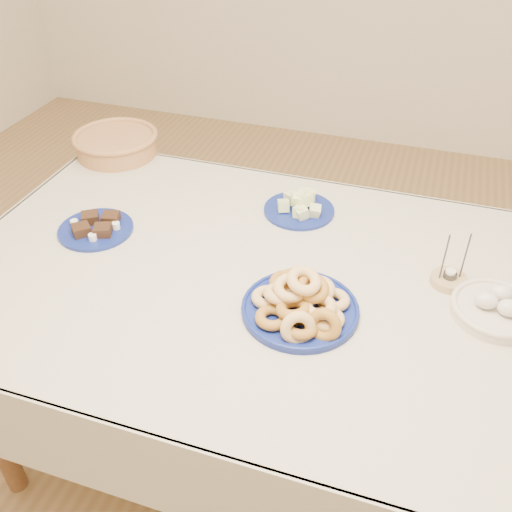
{
  "coord_description": "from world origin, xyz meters",
  "views": [
    {
      "loc": [
        0.36,
        -1.14,
        1.72
      ],
      "look_at": [
        0.0,
        -0.05,
        0.85
      ],
      "focal_mm": 40.0,
      "sensor_mm": 36.0,
      "label": 1
    }
  ],
  "objects_px": {
    "wicker_basket": "(116,143)",
    "candle_holder": "(449,279)",
    "egg_bowl": "(496,308)",
    "brownie_plate": "(96,228)",
    "donut_platter": "(301,304)",
    "melon_plate": "(300,206)",
    "dining_table": "(262,304)"
  },
  "relations": [
    {
      "from": "wicker_basket",
      "to": "donut_platter",
      "type": "bearing_deg",
      "value": -35.93
    },
    {
      "from": "egg_bowl",
      "to": "brownie_plate",
      "type": "bearing_deg",
      "value": 179.28
    },
    {
      "from": "egg_bowl",
      "to": "melon_plate",
      "type": "bearing_deg",
      "value": 152.03
    },
    {
      "from": "wicker_basket",
      "to": "candle_holder",
      "type": "bearing_deg",
      "value": -17.86
    },
    {
      "from": "wicker_basket",
      "to": "candle_holder",
      "type": "height_order",
      "value": "candle_holder"
    },
    {
      "from": "wicker_basket",
      "to": "candle_holder",
      "type": "relative_size",
      "value": 2.15
    },
    {
      "from": "dining_table",
      "to": "egg_bowl",
      "type": "bearing_deg",
      "value": 2.84
    },
    {
      "from": "donut_platter",
      "to": "melon_plate",
      "type": "xyz_separation_m",
      "value": [
        -0.12,
        0.45,
        -0.01
      ]
    },
    {
      "from": "wicker_basket",
      "to": "egg_bowl",
      "type": "relative_size",
      "value": 1.55
    },
    {
      "from": "dining_table",
      "to": "melon_plate",
      "type": "distance_m",
      "value": 0.36
    },
    {
      "from": "wicker_basket",
      "to": "egg_bowl",
      "type": "bearing_deg",
      "value": -19.98
    },
    {
      "from": "candle_holder",
      "to": "egg_bowl",
      "type": "distance_m",
      "value": 0.15
    },
    {
      "from": "donut_platter",
      "to": "brownie_plate",
      "type": "distance_m",
      "value": 0.69
    },
    {
      "from": "donut_platter",
      "to": "wicker_basket",
      "type": "xyz_separation_m",
      "value": [
        -0.86,
        0.62,
        0.01
      ]
    },
    {
      "from": "egg_bowl",
      "to": "dining_table",
      "type": "bearing_deg",
      "value": -177.16
    },
    {
      "from": "donut_platter",
      "to": "egg_bowl",
      "type": "relative_size",
      "value": 1.71
    },
    {
      "from": "wicker_basket",
      "to": "candle_holder",
      "type": "xyz_separation_m",
      "value": [
        1.2,
        -0.39,
        -0.03
      ]
    },
    {
      "from": "wicker_basket",
      "to": "egg_bowl",
      "type": "height_order",
      "value": "wicker_basket"
    },
    {
      "from": "donut_platter",
      "to": "melon_plate",
      "type": "height_order",
      "value": "donut_platter"
    },
    {
      "from": "donut_platter",
      "to": "candle_holder",
      "type": "relative_size",
      "value": 2.36
    },
    {
      "from": "brownie_plate",
      "to": "candle_holder",
      "type": "bearing_deg",
      "value": 4.37
    },
    {
      "from": "donut_platter",
      "to": "candle_holder",
      "type": "height_order",
      "value": "candle_holder"
    },
    {
      "from": "candle_holder",
      "to": "egg_bowl",
      "type": "height_order",
      "value": "candle_holder"
    },
    {
      "from": "egg_bowl",
      "to": "donut_platter",
      "type": "bearing_deg",
      "value": -162.33
    },
    {
      "from": "brownie_plate",
      "to": "wicker_basket",
      "type": "height_order",
      "value": "wicker_basket"
    },
    {
      "from": "dining_table",
      "to": "brownie_plate",
      "type": "bearing_deg",
      "value": 175.32
    },
    {
      "from": "melon_plate",
      "to": "wicker_basket",
      "type": "distance_m",
      "value": 0.76
    },
    {
      "from": "brownie_plate",
      "to": "melon_plate",
      "type": "bearing_deg",
      "value": 27.91
    },
    {
      "from": "melon_plate",
      "to": "egg_bowl",
      "type": "distance_m",
      "value": 0.65
    },
    {
      "from": "dining_table",
      "to": "wicker_basket",
      "type": "bearing_deg",
      "value": 144.88
    },
    {
      "from": "egg_bowl",
      "to": "candle_holder",
      "type": "bearing_deg",
      "value": 141.58
    },
    {
      "from": "donut_platter",
      "to": "candle_holder",
      "type": "xyz_separation_m",
      "value": [
        0.34,
        0.24,
        -0.02
      ]
    }
  ]
}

